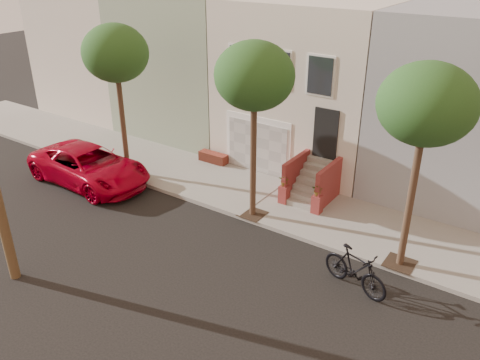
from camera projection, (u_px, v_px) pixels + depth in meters
The scene contains 9 objects.
ground at pixel (160, 259), 15.82m from camera, with size 90.00×90.00×0.00m, color black.
sidewalk at pixel (251, 194), 19.76m from camera, with size 40.00×3.70×0.15m, color gray.
house_row at pixel (322, 77), 22.54m from camera, with size 33.10×11.70×7.00m.
tree_left at pixel (115, 54), 19.24m from camera, with size 2.70×2.57×6.30m.
tree_mid at pixel (254, 77), 15.92m from camera, with size 2.70×2.57×6.30m.
tree_right at pixel (427, 106), 13.12m from camera, with size 2.70×2.57×6.30m.
utility_pole at pixel (392, 248), 7.11m from camera, with size 23.60×1.22×10.00m.
pickup_truck at pixel (89, 166), 20.52m from camera, with size 2.59×5.62×1.56m, color #B4001B.
motorcycle at pixel (355, 270), 14.18m from camera, with size 0.62×2.21×1.33m, color black.
Camera 1 is at (9.56, -9.38, 9.17)m, focal length 36.74 mm.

